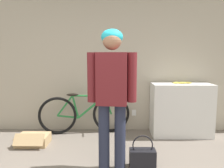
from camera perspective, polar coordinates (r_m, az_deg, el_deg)
wall_back at (r=4.28m, az=-1.49°, el=5.04°), size 8.00×0.07×2.60m
side_shelf at (r=4.27m, az=17.56°, el=-6.38°), size 1.08×0.51×0.97m
person at (r=2.72m, az=0.00°, el=-0.58°), size 0.62×0.29×1.79m
bicycle at (r=4.22m, az=-7.15°, el=-7.72°), size 1.72×0.46×0.79m
banana at (r=4.19m, az=17.74°, el=0.32°), size 0.36×0.09×0.04m
handbag at (r=3.07m, az=7.97°, el=-18.46°), size 0.34×0.17×0.44m
cardboard_box at (r=3.98m, az=-19.88°, el=-13.50°), size 0.51×0.44×0.23m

